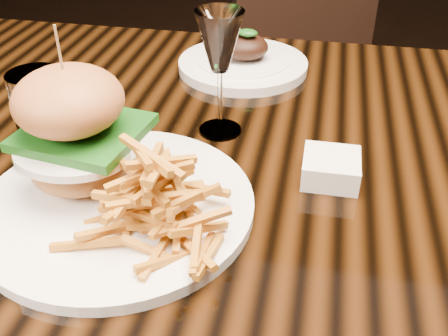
% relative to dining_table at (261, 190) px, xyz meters
% --- Properties ---
extents(dining_table, '(1.60, 0.90, 0.75)m').
position_rel_dining_table_xyz_m(dining_table, '(0.00, 0.00, 0.00)').
color(dining_table, black).
rests_on(dining_table, ground).
extents(burger_plate, '(0.34, 0.34, 0.22)m').
position_rel_dining_table_xyz_m(burger_plate, '(-0.16, -0.17, 0.14)').
color(burger_plate, white).
rests_on(burger_plate, dining_table).
extents(ramekin, '(0.10, 0.10, 0.03)m').
position_rel_dining_table_xyz_m(ramekin, '(0.10, -0.06, 0.09)').
color(ramekin, white).
rests_on(ramekin, dining_table).
extents(wine_glass, '(0.07, 0.07, 0.19)m').
position_rel_dining_table_xyz_m(wine_glass, '(-0.07, 0.04, 0.21)').
color(wine_glass, white).
rests_on(wine_glass, dining_table).
extents(water_tumbler, '(0.08, 0.08, 0.11)m').
position_rel_dining_table_xyz_m(water_tumbler, '(-0.32, -0.03, 0.13)').
color(water_tumbler, white).
rests_on(water_tumbler, dining_table).
extents(far_dish, '(0.24, 0.24, 0.08)m').
position_rel_dining_table_xyz_m(far_dish, '(-0.08, 0.27, 0.09)').
color(far_dish, white).
rests_on(far_dish, dining_table).
extents(chair_far, '(0.61, 0.61, 0.95)m').
position_rel_dining_table_xyz_m(chair_far, '(0.05, 0.88, -0.13)').
color(chair_far, black).
rests_on(chair_far, ground).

